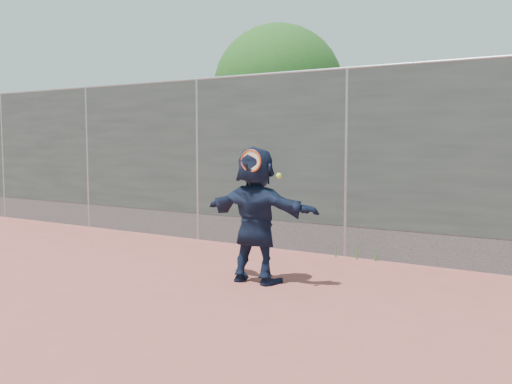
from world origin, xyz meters
The scene contains 6 objects.
ground centered at (0.00, 0.00, 0.00)m, with size 80.00×80.00×0.00m, color #9E4C42.
player centered at (-0.32, 1.30, 0.90)m, with size 1.66×0.53×1.79m, color #131D35.
fence centered at (0.00, 3.50, 1.58)m, with size 20.00×0.06×3.03m.
swing_action centered at (-0.23, 1.10, 1.57)m, with size 0.61×0.15×0.51m.
tree_left centered at (-2.85, 6.55, 2.94)m, with size 3.15×3.00×4.53m.
weed_clump centered at (0.29, 3.38, 0.13)m, with size 0.68×0.07×0.30m.
Camera 1 is at (3.64, -4.95, 1.85)m, focal length 40.00 mm.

